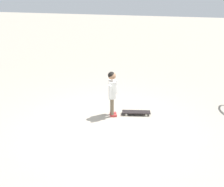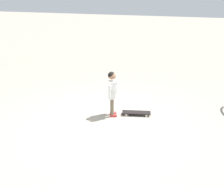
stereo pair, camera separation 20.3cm
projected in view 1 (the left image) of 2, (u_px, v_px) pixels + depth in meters
name	position (u px, v px, depth m)	size (l,w,h in m)	color
ground_plane	(104.00, 126.00, 5.65)	(50.00, 50.00, 0.00)	#9E9384
child_person	(112.00, 89.00, 5.89)	(0.41, 0.24, 1.06)	brown
skateboard	(136.00, 112.00, 6.15)	(0.34, 0.68, 0.07)	black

